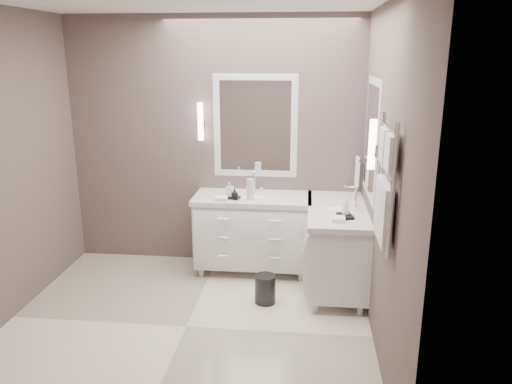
# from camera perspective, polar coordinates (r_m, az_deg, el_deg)

# --- Properties ---
(floor) EXTENTS (3.20, 3.00, 0.01)m
(floor) POSITION_cam_1_polar(r_m,az_deg,el_deg) (4.56, -7.95, -15.03)
(floor) COLOR white
(floor) RESTS_ON ground
(wall_back) EXTENTS (3.20, 0.01, 2.70)m
(wall_back) POSITION_cam_1_polar(r_m,az_deg,el_deg) (5.48, -4.77, 5.53)
(wall_back) COLOR #574946
(wall_back) RESTS_ON floor
(wall_front) EXTENTS (3.20, 0.01, 2.70)m
(wall_front) POSITION_cam_1_polar(r_m,az_deg,el_deg) (2.68, -16.68, -6.06)
(wall_front) COLOR #574946
(wall_front) RESTS_ON floor
(wall_right) EXTENTS (0.01, 3.00, 2.70)m
(wall_right) POSITION_cam_1_polar(r_m,az_deg,el_deg) (3.96, 14.45, 1.12)
(wall_right) COLOR #574946
(wall_right) RESTS_ON floor
(vanity_back) EXTENTS (1.24, 0.59, 0.97)m
(vanity_back) POSITION_cam_1_polar(r_m,az_deg,el_deg) (5.37, -0.37, -4.19)
(vanity_back) COLOR white
(vanity_back) RESTS_ON floor
(vanity_right) EXTENTS (0.59, 1.24, 0.97)m
(vanity_right) POSITION_cam_1_polar(r_m,az_deg,el_deg) (5.05, 9.19, -5.74)
(vanity_right) COLOR white
(vanity_right) RESTS_ON floor
(mirror_back) EXTENTS (0.90, 0.02, 1.10)m
(mirror_back) POSITION_cam_1_polar(r_m,az_deg,el_deg) (5.36, -0.08, 7.53)
(mirror_back) COLOR white
(mirror_back) RESTS_ON wall_back
(mirror_right) EXTENTS (0.02, 0.90, 1.10)m
(mirror_right) POSITION_cam_1_polar(r_m,az_deg,el_deg) (4.69, 13.04, 5.95)
(mirror_right) COLOR white
(mirror_right) RESTS_ON wall_right
(sconce_back) EXTENTS (0.06, 0.06, 0.40)m
(sconce_back) POSITION_cam_1_polar(r_m,az_deg,el_deg) (5.39, -6.36, 7.93)
(sconce_back) COLOR white
(sconce_back) RESTS_ON wall_back
(sconce_right) EXTENTS (0.06, 0.06, 0.40)m
(sconce_right) POSITION_cam_1_polar(r_m,az_deg,el_deg) (4.11, 13.14, 5.20)
(sconce_right) COLOR white
(sconce_right) RESTS_ON wall_right
(towel_bar_corner) EXTENTS (0.03, 0.22, 0.30)m
(towel_bar_corner) POSITION_cam_1_polar(r_m,az_deg,el_deg) (5.32, 11.50, 2.38)
(towel_bar_corner) COLOR white
(towel_bar_corner) RESTS_ON wall_right
(towel_ladder) EXTENTS (0.06, 0.58, 0.90)m
(towel_ladder) POSITION_cam_1_polar(r_m,az_deg,el_deg) (3.56, 14.52, 0.20)
(towel_ladder) COLOR white
(towel_ladder) RESTS_ON wall_right
(waste_bin) EXTENTS (0.26, 0.26, 0.28)m
(waste_bin) POSITION_cam_1_polar(r_m,az_deg,el_deg) (4.83, 1.06, -11.02)
(waste_bin) COLOR black
(waste_bin) RESTS_ON floor
(amenity_tray_back) EXTENTS (0.17, 0.14, 0.02)m
(amenity_tray_back) POSITION_cam_1_polar(r_m,az_deg,el_deg) (5.17, -2.72, -0.62)
(amenity_tray_back) COLOR black
(amenity_tray_back) RESTS_ON vanity_back
(amenity_tray_right) EXTENTS (0.16, 0.19, 0.03)m
(amenity_tray_right) POSITION_cam_1_polar(r_m,az_deg,el_deg) (4.65, 10.16, -2.72)
(amenity_tray_right) COLOR black
(amenity_tray_right) RESTS_ON vanity_right
(water_bottle) EXTENTS (0.10, 0.10, 0.22)m
(water_bottle) POSITION_cam_1_polar(r_m,az_deg,el_deg) (5.09, -0.67, 0.29)
(water_bottle) COLOR silver
(water_bottle) RESTS_ON vanity_back
(soap_bottle_a) EXTENTS (0.08, 0.08, 0.15)m
(soap_bottle_a) POSITION_cam_1_polar(r_m,az_deg,el_deg) (5.17, -3.03, 0.34)
(soap_bottle_a) COLOR white
(soap_bottle_a) RESTS_ON amenity_tray_back
(soap_bottle_b) EXTENTS (0.08, 0.08, 0.09)m
(soap_bottle_b) POSITION_cam_1_polar(r_m,az_deg,el_deg) (5.12, -2.44, -0.13)
(soap_bottle_b) COLOR black
(soap_bottle_b) RESTS_ON amenity_tray_back
(soap_bottle_c) EXTENTS (0.08, 0.08, 0.17)m
(soap_bottle_c) POSITION_cam_1_polar(r_m,az_deg,el_deg) (4.62, 10.21, -1.56)
(soap_bottle_c) COLOR white
(soap_bottle_c) RESTS_ON amenity_tray_right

